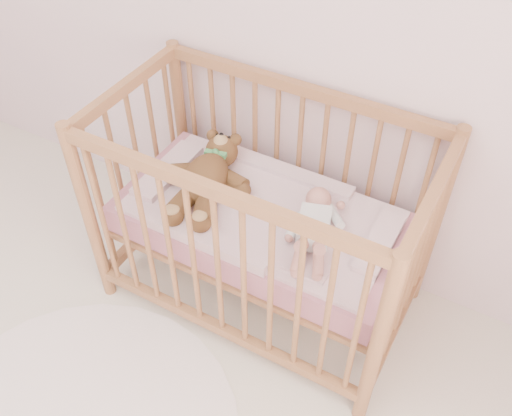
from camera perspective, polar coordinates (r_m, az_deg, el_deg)
The scene contains 5 objects.
crib at distance 2.44m, azimuth 0.57°, elevation -1.30°, with size 1.36×0.76×1.00m, color #AC7449, non-canonical shape.
mattress at distance 2.45m, azimuth 0.57°, elevation -1.54°, with size 1.22×0.62×0.13m, color #C77C98.
blanket at distance 2.39m, azimuth 0.58°, elevation -0.29°, with size 1.10×0.58×0.06m, color #ECA2B1, non-canonical shape.
baby at distance 2.26m, azimuth 5.88°, elevation -1.40°, with size 0.23×0.48×0.12m, color white, non-canonical shape.
teddy_bear at distance 2.43m, azimuth -5.02°, elevation 2.94°, with size 0.41×0.58×0.16m, color brown, non-canonical shape.
Camera 1 is at (1.22, 0.10, 2.25)m, focal length 40.00 mm.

